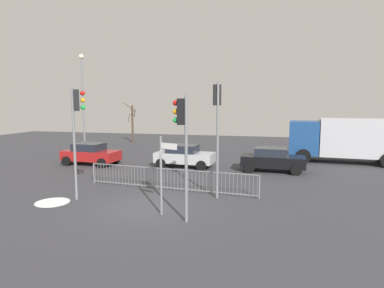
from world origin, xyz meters
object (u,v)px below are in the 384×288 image
(traffic_light_foreground_right, at_px, (182,130))
(traffic_light_rear_left, at_px, (77,118))
(car_black_far, at_px, (272,159))
(car_silver_trailing, at_px, (184,156))
(bare_tree_left, at_px, (132,123))
(delivery_truck, at_px, (343,138))
(car_red_mid, at_px, (91,153))
(street_lamp, at_px, (83,96))
(direction_sign_post, at_px, (162,171))
(traffic_light_rear_right, at_px, (217,114))

(traffic_light_foreground_right, height_order, traffic_light_rear_left, traffic_light_rear_left)
(car_black_far, bearing_deg, traffic_light_foreground_right, -105.95)
(car_black_far, bearing_deg, car_silver_trailing, -179.04)
(traffic_light_rear_left, relative_size, car_silver_trailing, 1.25)
(bare_tree_left, bearing_deg, car_silver_trailing, -53.08)
(car_silver_trailing, bearing_deg, delivery_truck, 24.76)
(car_red_mid, bearing_deg, street_lamp, 131.75)
(traffic_light_rear_left, distance_m, bare_tree_left, 21.21)
(direction_sign_post, xyz_separation_m, delivery_truck, (8.78, 13.48, 0.06))
(car_silver_trailing, height_order, car_black_far, same)
(delivery_truck, bearing_deg, car_black_far, 46.42)
(traffic_light_rear_right, height_order, car_black_far, traffic_light_rear_right)
(traffic_light_foreground_right, relative_size, traffic_light_rear_left, 0.92)
(traffic_light_rear_left, relative_size, direction_sign_post, 1.63)
(direction_sign_post, height_order, delivery_truck, delivery_truck)
(bare_tree_left, bearing_deg, traffic_light_rear_left, -72.21)
(traffic_light_foreground_right, distance_m, bare_tree_left, 24.58)
(traffic_light_rear_left, distance_m, street_lamp, 11.57)
(traffic_light_foreground_right, xyz_separation_m, traffic_light_rear_left, (-5.09, 1.51, 0.29))
(bare_tree_left, bearing_deg, street_lamp, -86.59)
(traffic_light_rear_left, relative_size, delivery_truck, 0.67)
(traffic_light_rear_right, distance_m, street_lamp, 14.19)
(direction_sign_post, xyz_separation_m, bare_tree_left, (-10.64, 21.19, 0.42))
(car_red_mid, xyz_separation_m, car_black_far, (12.10, 0.62, 0.00))
(car_silver_trailing, bearing_deg, traffic_light_rear_right, -60.56)
(bare_tree_left, bearing_deg, traffic_light_rear_right, -56.37)
(traffic_light_rear_left, relative_size, car_red_mid, 1.25)
(car_black_far, distance_m, bare_tree_left, 18.96)
(traffic_light_rear_left, relative_size, car_black_far, 1.26)
(traffic_light_foreground_right, height_order, car_black_far, traffic_light_foreground_right)
(car_red_mid, distance_m, street_lamp, 4.97)
(direction_sign_post, relative_size, car_red_mid, 0.77)
(car_silver_trailing, distance_m, delivery_truck, 11.31)
(street_lamp, bearing_deg, traffic_light_rear_right, -34.99)
(traffic_light_rear_left, height_order, car_red_mid, traffic_light_rear_left)
(traffic_light_foreground_right, height_order, car_silver_trailing, traffic_light_foreground_right)
(traffic_light_rear_left, height_order, bare_tree_left, traffic_light_rear_left)
(traffic_light_rear_right, distance_m, traffic_light_rear_left, 6.02)
(traffic_light_foreground_right, distance_m, car_silver_trailing, 10.36)
(car_black_far, bearing_deg, bare_tree_left, 142.21)
(bare_tree_left, bearing_deg, car_black_far, -39.41)
(traffic_light_rear_left, xyz_separation_m, car_black_far, (8.15, 8.15, -2.79))
(car_silver_trailing, bearing_deg, traffic_light_rear_left, -104.30)
(street_lamp, height_order, bare_tree_left, street_lamp)
(traffic_light_rear_left, xyz_separation_m, street_lamp, (-5.85, 9.91, 1.13))
(car_red_mid, xyz_separation_m, bare_tree_left, (-2.52, 12.63, 1.34))
(traffic_light_rear_right, relative_size, bare_tree_left, 1.19)
(street_lamp, bearing_deg, direction_sign_post, -47.51)
(car_black_far, distance_m, delivery_truck, 6.52)
(traffic_light_rear_right, bearing_deg, street_lamp, 122.34)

